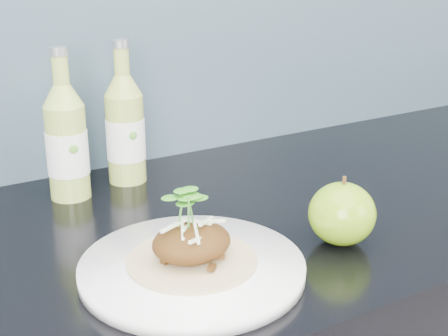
{
  "coord_description": "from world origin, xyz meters",
  "views": [
    {
      "loc": [
        -0.38,
        0.99,
        1.27
      ],
      "look_at": [
        0.0,
        1.63,
        1.0
      ],
      "focal_mm": 50.0,
      "sensor_mm": 36.0,
      "label": 1
    }
  ],
  "objects_px": {
    "cider_bottle_right": "(125,129)",
    "green_apple": "(342,214)",
    "cider_bottle_left": "(67,142)",
    "dinner_plate": "(192,268)"
  },
  "relations": [
    {
      "from": "cider_bottle_right",
      "to": "green_apple",
      "type": "bearing_deg",
      "value": -88.64
    },
    {
      "from": "cider_bottle_right",
      "to": "cider_bottle_left",
      "type": "bearing_deg",
      "value": 169.85
    },
    {
      "from": "green_apple",
      "to": "cider_bottle_right",
      "type": "relative_size",
      "value": 0.4
    },
    {
      "from": "cider_bottle_left",
      "to": "cider_bottle_right",
      "type": "relative_size",
      "value": 1.0
    },
    {
      "from": "green_apple",
      "to": "cider_bottle_left",
      "type": "bearing_deg",
      "value": 126.73
    },
    {
      "from": "dinner_plate",
      "to": "green_apple",
      "type": "xyz_separation_m",
      "value": [
        0.21,
        -0.03,
        0.03
      ]
    },
    {
      "from": "dinner_plate",
      "to": "cider_bottle_left",
      "type": "bearing_deg",
      "value": 98.47
    },
    {
      "from": "green_apple",
      "to": "cider_bottle_left",
      "type": "distance_m",
      "value": 0.42
    },
    {
      "from": "cider_bottle_left",
      "to": "cider_bottle_right",
      "type": "bearing_deg",
      "value": 8.48
    },
    {
      "from": "green_apple",
      "to": "cider_bottle_left",
      "type": "xyz_separation_m",
      "value": [
        -0.25,
        0.34,
        0.05
      ]
    }
  ]
}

